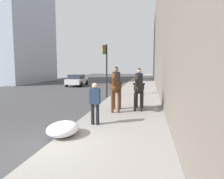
# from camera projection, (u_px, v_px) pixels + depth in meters

# --- Properties ---
(sidewalk_slab) EXTENTS (120.00, 3.80, 0.12)m
(sidewalk_slab) POSITION_uv_depth(u_px,v_px,m) (107.00, 153.00, 5.96)
(sidewalk_slab) COLOR gray
(sidewalk_slab) RESTS_ON ground
(mounted_horse_near) EXTENTS (2.15, 0.65, 2.35)m
(mounted_horse_near) POSITION_uv_depth(u_px,v_px,m) (116.00, 86.00, 11.01)
(mounted_horse_near) COLOR #4C2B16
(mounted_horse_near) RESTS_ON sidewalk_slab
(mounted_horse_far) EXTENTS (2.15, 0.62, 2.27)m
(mounted_horse_far) POSITION_uv_depth(u_px,v_px,m) (139.00, 87.00, 11.36)
(mounted_horse_far) COLOR black
(mounted_horse_far) RESTS_ON sidewalk_slab
(pedestrian_greeting) EXTENTS (0.27, 0.40, 1.70)m
(pedestrian_greeting) POSITION_uv_depth(u_px,v_px,m) (95.00, 101.00, 8.50)
(pedestrian_greeting) COLOR black
(pedestrian_greeting) RESTS_ON sidewalk_slab
(car_near_lane) EXTENTS (4.32, 2.10, 1.44)m
(car_near_lane) POSITION_uv_depth(u_px,v_px,m) (77.00, 80.00, 26.14)
(car_near_lane) COLOR silver
(car_near_lane) RESTS_ON ground
(traffic_light_near_curb) EXTENTS (0.20, 0.44, 4.14)m
(traffic_light_near_curb) POSITION_uv_depth(u_px,v_px,m) (106.00, 62.00, 16.51)
(traffic_light_near_curb) COLOR black
(traffic_light_near_curb) RESTS_ON ground
(snow_pile_near) EXTENTS (1.36, 1.05, 0.47)m
(snow_pile_near) POSITION_uv_depth(u_px,v_px,m) (63.00, 129.00, 7.23)
(snow_pile_near) COLOR white
(snow_pile_near) RESTS_ON sidewalk_slab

